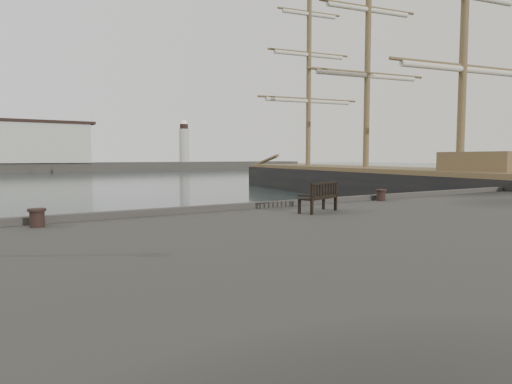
# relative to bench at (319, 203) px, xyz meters

# --- Properties ---
(ground) EXTENTS (400.00, 400.00, 0.00)m
(ground) POSITION_rel_bench_xyz_m (-1.25, 2.00, -1.83)
(ground) COLOR black
(ground) RESTS_ON ground
(bench) EXTENTS (1.57, 0.97, 0.85)m
(bench) POSITION_rel_bench_xyz_m (0.00, 0.00, 0.00)
(bench) COLOR black
(bench) RESTS_ON quay
(bollard_left) EXTENTS (0.46, 0.46, 0.43)m
(bollard_left) POSITION_rel_bench_xyz_m (-7.32, 1.27, -0.06)
(bollard_left) COLOR black
(bollard_left) RESTS_ON quay
(bollard_right) EXTENTS (0.47, 0.47, 0.42)m
(bollard_right) POSITION_rel_bench_xyz_m (4.17, 1.42, -0.06)
(bollard_right) COLOR black
(bollard_right) RESTS_ON quay
(tall_ship_main) EXTENTS (12.77, 35.15, 25.86)m
(tall_ship_main) POSITION_rel_bench_xyz_m (18.89, 16.42, -1.16)
(tall_ship_main) COLOR black
(tall_ship_main) RESTS_ON ground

